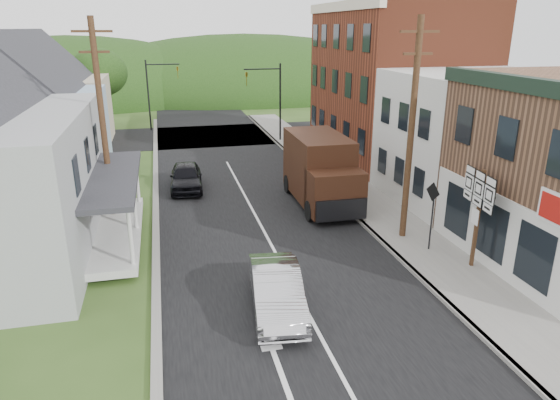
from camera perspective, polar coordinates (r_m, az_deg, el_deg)
ground at (r=17.20m, az=1.98°, el=-10.66°), size 120.00×120.00×0.00m
road at (r=26.14m, az=-3.79°, el=-0.00°), size 9.00×90.00×0.02m
cross_road at (r=42.45m, az=-7.73°, el=7.31°), size 60.00×9.00×0.02m
sidewalk_right at (r=25.90m, az=9.95°, el=-0.27°), size 2.80×55.00×0.15m
curb_right at (r=25.42m, az=7.15°, el=-0.50°), size 0.20×55.00×0.15m
curb_left at (r=23.94m, az=-14.00°, el=-2.23°), size 0.30×55.00×0.12m
storefront_white at (r=27.23m, az=21.34°, el=6.60°), size 8.00×7.00×6.50m
storefront_red at (r=35.10m, az=12.91°, el=12.84°), size 8.00×12.00×10.00m
house_blue at (r=32.51m, az=-25.92°, el=8.64°), size 7.14×8.16×7.28m
house_cream at (r=41.36m, az=-24.14°, el=10.74°), size 7.14×8.16×7.28m
utility_pole_right at (r=20.67m, az=14.77°, el=7.66°), size 1.60×0.26×9.00m
utility_pole_left at (r=22.85m, az=-19.61°, el=8.23°), size 1.60×0.26×9.00m
traffic_signal_right at (r=39.08m, az=-1.00°, el=12.06°), size 2.87×0.20×6.00m
traffic_signal_left at (r=45.14m, az=-13.99°, el=12.46°), size 2.87×0.20×6.00m
tree_left_d at (r=46.79m, az=-20.01°, el=13.51°), size 4.80×4.80×6.94m
forested_ridge at (r=70.02m, az=-10.20°, el=11.79°), size 90.00×30.00×16.00m
silver_sedan at (r=15.91m, az=-0.37°, el=-10.33°), size 2.00×4.48×1.43m
dark_sedan at (r=28.10m, az=-10.68°, el=2.61°), size 1.93×4.32×1.44m
delivery_van at (r=25.04m, az=4.70°, el=3.33°), size 2.65×6.24×3.47m
route_sign_cluster at (r=19.17m, az=21.68°, el=-0.52°), size 0.34×2.10×3.69m
warning_sign at (r=20.26m, az=17.02°, el=-0.76°), size 0.18×0.77×2.80m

